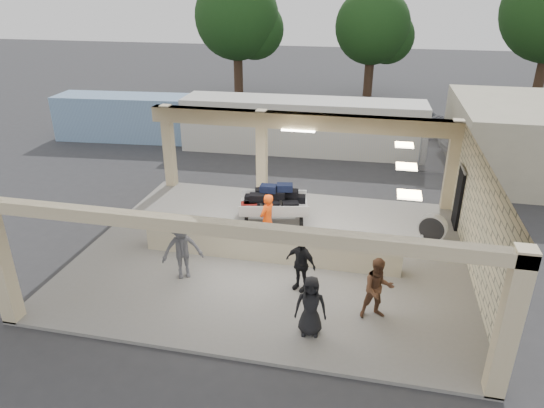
% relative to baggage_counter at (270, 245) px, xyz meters
% --- Properties ---
extents(ground, '(120.00, 120.00, 0.00)m').
position_rel_baggage_counter_xyz_m(ground, '(0.00, 0.50, -0.59)').
color(ground, '#2D2D30').
rests_on(ground, ground).
extents(pavilion, '(12.01, 10.00, 3.55)m').
position_rel_baggage_counter_xyz_m(pavilion, '(0.21, 1.16, 0.76)').
color(pavilion, slate).
rests_on(pavilion, ground).
extents(baggage_counter, '(8.20, 0.58, 0.98)m').
position_rel_baggage_counter_xyz_m(baggage_counter, '(0.00, 0.00, 0.00)').
color(baggage_counter, '#C0B28F').
rests_on(baggage_counter, pavilion).
extents(luggage_cart, '(2.69, 1.98, 1.42)m').
position_rel_baggage_counter_xyz_m(luggage_cart, '(-0.47, 2.67, 0.29)').
color(luggage_cart, silver).
rests_on(luggage_cart, pavilion).
extents(drum_fan, '(0.97, 0.59, 1.02)m').
position_rel_baggage_counter_xyz_m(drum_fan, '(5.02, 2.18, 0.06)').
color(drum_fan, silver).
rests_on(drum_fan, pavilion).
extents(baggage_handler, '(0.60, 0.75, 1.80)m').
position_rel_baggage_counter_xyz_m(baggage_handler, '(-0.29, 0.90, 0.41)').
color(baggage_handler, '#F8490D').
rests_on(baggage_handler, pavilion).
extents(passenger_a, '(0.89, 0.60, 1.69)m').
position_rel_baggage_counter_xyz_m(passenger_a, '(3.31, -2.25, 0.36)').
color(passenger_a, brown).
rests_on(passenger_a, pavilion).
extents(passenger_b, '(1.01, 0.71, 1.62)m').
position_rel_baggage_counter_xyz_m(passenger_b, '(1.19, -1.41, 0.33)').
color(passenger_b, black).
rests_on(passenger_b, pavilion).
extents(passenger_c, '(1.25, 0.91, 1.84)m').
position_rel_baggage_counter_xyz_m(passenger_c, '(-2.23, -1.53, 0.43)').
color(passenger_c, '#4C4C51').
rests_on(passenger_c, pavilion).
extents(passenger_d, '(0.80, 0.40, 1.58)m').
position_rel_baggage_counter_xyz_m(passenger_d, '(1.74, -3.25, 0.30)').
color(passenger_d, black).
rests_on(passenger_d, pavilion).
extents(car_white_a, '(5.06, 3.38, 1.32)m').
position_rel_baggage_counter_xyz_m(car_white_a, '(8.60, 12.73, 0.07)').
color(car_white_a, silver).
rests_on(car_white_a, ground).
extents(car_white_b, '(4.76, 2.57, 1.42)m').
position_rel_baggage_counter_xyz_m(car_white_b, '(10.97, 13.56, 0.13)').
color(car_white_b, silver).
rests_on(car_white_b, ground).
extents(car_dark, '(5.07, 3.47, 1.60)m').
position_rel_baggage_counter_xyz_m(car_dark, '(4.97, 16.01, 0.21)').
color(car_dark, black).
rests_on(car_dark, ground).
extents(container_white, '(12.46, 2.89, 2.68)m').
position_rel_baggage_counter_xyz_m(container_white, '(-0.83, 11.47, 0.76)').
color(container_white, '#B8B8B4').
rests_on(container_white, ground).
extents(container_blue, '(9.53, 3.04, 2.44)m').
position_rel_baggage_counter_xyz_m(container_blue, '(-9.99, 11.66, 0.63)').
color(container_blue, '#79A1C3').
rests_on(container_blue, ground).
extents(tree_left, '(6.60, 6.30, 9.00)m').
position_rel_baggage_counter_xyz_m(tree_left, '(-7.68, 24.66, 5.00)').
color(tree_left, '#382619').
rests_on(tree_left, ground).
extents(tree_mid, '(6.00, 5.60, 8.00)m').
position_rel_baggage_counter_xyz_m(tree_mid, '(2.32, 26.66, 4.38)').
color(tree_mid, '#382619').
rests_on(tree_mid, ground).
extents(adjacent_building, '(6.00, 8.00, 3.20)m').
position_rel_baggage_counter_xyz_m(adjacent_building, '(9.50, 10.50, 1.01)').
color(adjacent_building, '#B9B193').
rests_on(adjacent_building, ground).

